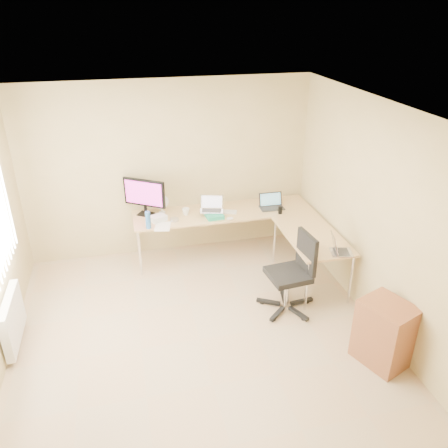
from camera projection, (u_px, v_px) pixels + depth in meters
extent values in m
plane|color=tan|center=(200.00, 339.00, 5.26)|extent=(4.50, 4.50, 0.00)
plane|color=white|center=(193.00, 114.00, 4.11)|extent=(4.50, 4.50, 0.00)
plane|color=tan|center=(169.00, 170.00, 6.64)|extent=(4.50, 0.00, 4.50)
plane|color=tan|center=(265.00, 414.00, 2.72)|extent=(4.50, 0.00, 4.50)
plane|color=tan|center=(380.00, 220.00, 5.12)|extent=(0.00, 4.50, 4.50)
cube|color=tan|center=(224.00, 233.00, 6.86)|extent=(2.65, 0.70, 0.73)
cube|color=tan|center=(310.00, 258.00, 6.19)|extent=(0.70, 1.30, 0.73)
cube|color=black|center=(145.00, 197.00, 6.47)|extent=(0.65, 0.52, 0.55)
cube|color=#1E8D69|center=(214.00, 214.00, 6.54)|extent=(0.26, 0.34, 0.05)
cube|color=silver|center=(211.00, 204.00, 6.52)|extent=(0.39, 0.34, 0.22)
cube|color=#242424|center=(272.00, 201.00, 6.75)|extent=(0.36, 0.27, 0.22)
cube|color=silver|center=(222.00, 212.00, 6.67)|extent=(0.44, 0.25, 0.02)
ellipsoid|color=silver|center=(230.00, 218.00, 6.44)|extent=(0.12, 0.10, 0.04)
imported|color=white|center=(186.00, 212.00, 6.57)|extent=(0.13, 0.13, 0.10)
cylinder|color=silver|center=(174.00, 220.00, 6.41)|extent=(0.16, 0.16, 0.03)
cylinder|color=#275FA2|center=(148.00, 220.00, 6.15)|extent=(0.09, 0.09, 0.25)
cube|color=white|center=(163.00, 226.00, 6.24)|extent=(0.26, 0.33, 0.01)
cube|color=silver|center=(158.00, 218.00, 6.40)|extent=(0.26, 0.23, 0.08)
cylinder|color=silver|center=(162.00, 205.00, 6.59)|extent=(0.27, 0.27, 0.26)
cylinder|color=black|center=(280.00, 210.00, 6.60)|extent=(0.06, 0.06, 0.10)
cube|color=silver|center=(342.00, 246.00, 5.55)|extent=(0.36, 0.31, 0.20)
cube|color=black|center=(288.00, 274.00, 5.58)|extent=(0.68, 0.68, 1.03)
cube|color=#9A5221|center=(385.00, 333.00, 4.80)|extent=(0.59, 0.65, 0.73)
cube|color=white|center=(13.00, 320.00, 5.03)|extent=(0.09, 0.80, 0.55)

